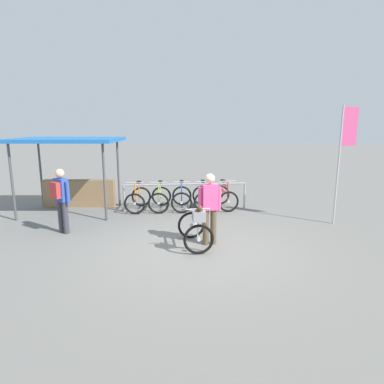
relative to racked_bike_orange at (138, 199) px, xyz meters
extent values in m
plane|color=slate|center=(1.60, -3.42, -0.37)|extent=(80.00, 80.00, 0.00)
cylinder|color=#99999E|center=(-0.42, -0.19, 0.06)|extent=(0.06, 0.06, 0.85)
cylinder|color=#99999E|center=(3.43, -0.09, 0.06)|extent=(0.06, 0.06, 0.85)
cylinder|color=#99999E|center=(1.51, -0.14, 0.48)|extent=(3.85, 0.15, 0.05)
torus|color=black|center=(0.06, 0.51, -0.04)|extent=(0.66, 0.15, 0.66)
cylinder|color=#B7B7BC|center=(0.06, 0.51, -0.04)|extent=(0.09, 0.07, 0.08)
torus|color=black|center=(-0.06, -0.51, -0.04)|extent=(0.66, 0.15, 0.66)
cylinder|color=#B7B7BC|center=(-0.06, -0.51, -0.04)|extent=(0.09, 0.07, 0.08)
cube|color=orange|center=(0.00, 0.00, 0.19)|extent=(0.14, 0.92, 0.04)
cube|color=orange|center=(-0.01, -0.05, 0.41)|extent=(0.11, 0.61, 0.04)
cylinder|color=orange|center=(0.02, 0.18, 0.24)|extent=(0.03, 0.03, 0.55)
cube|color=black|center=(0.02, 0.18, 0.51)|extent=(0.15, 0.25, 0.06)
cylinder|color=orange|center=(-0.05, -0.38, 0.28)|extent=(0.03, 0.03, 0.63)
cylinder|color=#B7B7BC|center=(-0.05, -0.38, 0.59)|extent=(0.52, 0.09, 0.03)
torus|color=black|center=(0.73, 0.53, -0.04)|extent=(0.66, 0.11, 0.66)
cylinder|color=#B7B7BC|center=(0.73, 0.53, -0.04)|extent=(0.08, 0.07, 0.08)
torus|color=black|center=(0.67, -0.49, -0.04)|extent=(0.66, 0.11, 0.66)
cylinder|color=#B7B7BC|center=(0.67, -0.49, -0.04)|extent=(0.08, 0.07, 0.08)
cube|color=#9ED14C|center=(0.70, 0.02, 0.19)|extent=(0.10, 0.92, 0.04)
cube|color=#9ED14C|center=(0.70, -0.03, 0.41)|extent=(0.08, 0.61, 0.04)
cylinder|color=#9ED14C|center=(0.71, 0.20, 0.24)|extent=(0.03, 0.03, 0.55)
cube|color=black|center=(0.71, 0.20, 0.51)|extent=(0.14, 0.25, 0.06)
cylinder|color=#9ED14C|center=(0.67, -0.37, 0.28)|extent=(0.03, 0.03, 0.63)
cylinder|color=#B7B7BC|center=(0.67, -0.37, 0.59)|extent=(0.52, 0.06, 0.03)
torus|color=black|center=(1.43, 0.55, -0.04)|extent=(0.66, 0.12, 0.66)
cylinder|color=#B7B7BC|center=(1.43, 0.55, -0.04)|extent=(0.08, 0.07, 0.08)
torus|color=black|center=(1.37, -0.47, -0.04)|extent=(0.66, 0.12, 0.66)
cylinder|color=#B7B7BC|center=(1.37, -0.47, -0.04)|extent=(0.08, 0.07, 0.08)
cube|color=#2D56B7|center=(1.40, 0.04, 0.19)|extent=(0.08, 0.92, 0.04)
cube|color=#2D56B7|center=(1.40, -0.01, 0.41)|extent=(0.07, 0.61, 0.04)
cylinder|color=#2D56B7|center=(1.41, 0.22, 0.24)|extent=(0.03, 0.03, 0.55)
cube|color=black|center=(1.41, 0.22, 0.51)|extent=(0.13, 0.25, 0.06)
cylinder|color=#2D56B7|center=(1.38, -0.35, 0.28)|extent=(0.03, 0.03, 0.63)
cylinder|color=#B7B7BC|center=(1.38, -0.35, 0.59)|extent=(0.52, 0.05, 0.03)
torus|color=black|center=(2.12, 0.56, -0.04)|extent=(0.66, 0.08, 0.66)
cylinder|color=#B7B7BC|center=(2.12, 0.56, -0.04)|extent=(0.08, 0.06, 0.08)
torus|color=black|center=(2.08, -0.45, -0.04)|extent=(0.66, 0.08, 0.66)
cylinder|color=#B7B7BC|center=(2.08, -0.45, -0.04)|extent=(0.08, 0.06, 0.08)
cube|color=teal|center=(2.10, 0.05, 0.19)|extent=(0.06, 0.92, 0.04)
cube|color=teal|center=(2.10, 0.00, 0.41)|extent=(0.05, 0.61, 0.04)
cylinder|color=teal|center=(2.11, 0.24, 0.24)|extent=(0.03, 0.03, 0.55)
cube|color=black|center=(2.11, 0.24, 0.51)|extent=(0.13, 0.24, 0.06)
cylinder|color=teal|center=(2.09, -0.33, 0.28)|extent=(0.03, 0.03, 0.63)
cylinder|color=#B7B7BC|center=(2.09, -0.33, 0.59)|extent=(0.52, 0.04, 0.03)
torus|color=black|center=(2.75, 0.58, -0.04)|extent=(0.67, 0.15, 0.66)
cylinder|color=#B7B7BC|center=(2.75, 0.58, -0.04)|extent=(0.09, 0.07, 0.08)
torus|color=black|center=(2.85, -0.43, -0.04)|extent=(0.67, 0.15, 0.66)
cylinder|color=#B7B7BC|center=(2.85, -0.43, -0.04)|extent=(0.09, 0.07, 0.08)
cube|color=red|center=(2.80, 0.07, 0.19)|extent=(0.13, 0.92, 0.04)
cube|color=red|center=(2.80, 0.02, 0.41)|extent=(0.10, 0.61, 0.04)
cylinder|color=red|center=(2.78, 0.26, 0.24)|extent=(0.03, 0.03, 0.55)
cube|color=black|center=(2.78, 0.26, 0.51)|extent=(0.14, 0.25, 0.06)
cylinder|color=red|center=(2.84, -0.31, 0.28)|extent=(0.03, 0.03, 0.63)
cylinder|color=#B7B7BC|center=(2.84, -0.31, 0.59)|extent=(0.52, 0.08, 0.03)
torus|color=black|center=(1.51, -2.78, -0.04)|extent=(0.66, 0.11, 0.66)
cylinder|color=#B7B7BC|center=(1.51, -2.78, -0.04)|extent=(0.08, 0.07, 0.08)
torus|color=black|center=(1.59, -3.80, -0.04)|extent=(0.66, 0.11, 0.66)
cylinder|color=#B7B7BC|center=(1.59, -3.80, -0.04)|extent=(0.08, 0.07, 0.08)
cube|color=silver|center=(1.55, -3.29, 0.19)|extent=(0.11, 0.92, 0.04)
cube|color=silver|center=(1.56, -3.34, 0.41)|extent=(0.09, 0.61, 0.04)
cylinder|color=silver|center=(1.54, -3.11, 0.24)|extent=(0.03, 0.03, 0.55)
cube|color=black|center=(1.54, -3.11, 0.51)|extent=(0.14, 0.25, 0.06)
cylinder|color=silver|center=(1.58, -3.68, 0.28)|extent=(0.03, 0.03, 0.63)
cylinder|color=#B7B7BC|center=(1.58, -3.68, 0.59)|extent=(0.52, 0.07, 0.03)
cube|color=gray|center=(1.60, -3.82, 0.47)|extent=(0.28, 0.22, 0.22)
ellipsoid|color=#4C3828|center=(1.60, -3.82, 0.57)|extent=(0.19, 0.17, 0.16)
sphere|color=#4C3828|center=(1.60, -3.90, 0.67)|extent=(0.11, 0.11, 0.11)
cylinder|color=brown|center=(1.81, -3.22, 0.04)|extent=(0.14, 0.14, 0.82)
cylinder|color=brown|center=(1.99, -3.20, 0.04)|extent=(0.14, 0.14, 0.82)
cube|color=#E54C8C|center=(1.90, -3.21, 0.74)|extent=(0.36, 0.24, 0.58)
cylinder|color=#E54C8C|center=(1.68, -3.22, 0.69)|extent=(0.09, 0.09, 0.55)
cylinder|color=#E54C8C|center=(2.11, -3.17, 0.69)|extent=(0.09, 0.09, 0.55)
sphere|color=beige|center=(1.90, -3.21, 1.16)|extent=(0.22, 0.22, 0.22)
cylinder|color=#383842|center=(-1.76, -2.09, 0.04)|extent=(0.14, 0.14, 0.82)
cylinder|color=#383842|center=(-1.61, -2.20, 0.04)|extent=(0.14, 0.14, 0.82)
cube|color=#2D4CA5|center=(-1.69, -2.14, 0.74)|extent=(0.39, 0.36, 0.58)
cylinder|color=#2D4CA5|center=(-1.85, -2.00, 0.69)|extent=(0.09, 0.09, 0.55)
cylinder|color=#2D4CA5|center=(-1.50, -2.26, 0.69)|extent=(0.09, 0.09, 0.55)
sphere|color=beige|center=(-1.69, -2.14, 1.16)|extent=(0.22, 0.22, 0.22)
cube|color=#B23333|center=(-1.78, -2.27, 0.76)|extent=(0.29, 0.27, 0.40)
cylinder|color=#4C4C51|center=(-3.28, 0.89, 0.73)|extent=(0.07, 0.07, 2.20)
cylinder|color=#4C4C51|center=(-0.69, 0.71, 0.73)|extent=(0.07, 0.07, 2.20)
cylinder|color=#4C4C51|center=(-3.41, -0.90, 0.73)|extent=(0.07, 0.07, 2.20)
cylinder|color=#4C4C51|center=(-0.82, -1.09, 0.73)|extent=(0.07, 0.07, 2.20)
cube|color=blue|center=(-2.05, -0.10, 1.88)|extent=(3.26, 2.51, 0.10)
cube|color=olive|center=(-2.00, 0.65, 0.08)|extent=(2.36, 0.47, 0.90)
cylinder|color=#B2B2B7|center=(5.53, -1.88, 1.23)|extent=(0.05, 0.05, 3.20)
cube|color=#E54C8C|center=(5.75, -1.88, 2.28)|extent=(0.40, 0.03, 1.00)
camera|label=1|loc=(0.97, -10.36, 2.34)|focal=30.81mm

